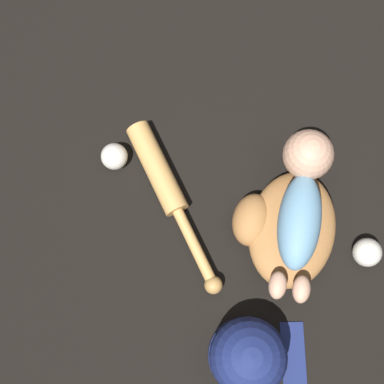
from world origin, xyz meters
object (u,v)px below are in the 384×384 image
Objects in this scene: baseball_glove at (285,227)px; baby_figure at (303,196)px; baseball_bat at (166,187)px; baseball_cap at (248,356)px; baseball at (114,156)px; baseball_spare at (367,252)px.

baby_figure is (0.05, -0.02, 0.10)m from baseball_glove.
baseball_bat is 0.45m from baseball_cap.
baseball is (0.12, 0.45, -0.11)m from baby_figure.
baseball is (0.17, 0.43, -0.01)m from baseball_glove.
baseball_cap is (-0.25, 0.29, 0.04)m from baseball_spare.
baseball_bat is 0.52m from baseball_spare.
baseball_glove is 0.31m from baseball_bat.
baby_figure is 5.67× the size of baseball_spare.
baby_figure reaches higher than baseball_cap.
baseball_bat is 0.15m from baseball.
baseball_spare is at bearing -49.55° from baseball_cap.
baseball is 0.58m from baseball_cap.
baby_figure reaches higher than baseball_spare.
baby_figure is 0.38m from baseball_cap.
baby_figure is at bearing -24.21° from baseball_glove.
baseball_bat is 6.18× the size of baseball_spare.
baseball_glove is 0.32m from baseball_cap.
baseball_cap reaches higher than baseball_bat.
baby_figure reaches higher than baseball_glove.
baby_figure is at bearing -18.08° from baseball_cap.
baseball_spare is at bearing -109.74° from baseball.
baseball_cap reaches higher than baseball.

